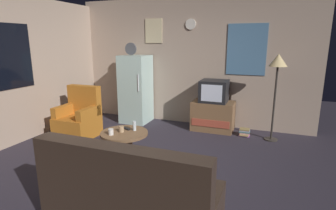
# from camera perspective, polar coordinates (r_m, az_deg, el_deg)

# --- Properties ---
(ground_plane) EXTENTS (12.00, 12.00, 0.00)m
(ground_plane) POSITION_cam_1_polar(r_m,az_deg,el_deg) (4.05, -5.83, -13.09)
(ground_plane) COLOR #2D2833
(wall_with_art) EXTENTS (5.20, 0.12, 2.71)m
(wall_with_art) POSITION_cam_1_polar(r_m,az_deg,el_deg) (5.93, 4.74, 9.09)
(wall_with_art) COLOR tan
(wall_with_art) RESTS_ON ground_plane
(wall_left_with_window) EXTENTS (0.12, 5.20, 2.60)m
(wall_left_with_window) POSITION_cam_1_polar(r_m,az_deg,el_deg) (5.33, -31.64, 6.05)
(wall_left_with_window) COLOR tan
(wall_left_with_window) RESTS_ON ground_plane
(fridge) EXTENTS (0.60, 0.62, 1.77)m
(fridge) POSITION_cam_1_polar(r_m,az_deg,el_deg) (6.08, -6.85, 3.39)
(fridge) COLOR silver
(fridge) RESTS_ON ground_plane
(tv_stand) EXTENTS (0.84, 0.53, 0.60)m
(tv_stand) POSITION_cam_1_polar(r_m,az_deg,el_deg) (5.62, 9.53, -2.28)
(tv_stand) COLOR brown
(tv_stand) RESTS_ON ground_plane
(crt_tv) EXTENTS (0.54, 0.51, 0.44)m
(crt_tv) POSITION_cam_1_polar(r_m,az_deg,el_deg) (5.51, 9.76, 2.94)
(crt_tv) COLOR black
(crt_tv) RESTS_ON tv_stand
(standing_lamp) EXTENTS (0.32, 0.32, 1.59)m
(standing_lamp) POSITION_cam_1_polar(r_m,az_deg,el_deg) (5.14, 22.25, 7.46)
(standing_lamp) COLOR #332D28
(standing_lamp) RESTS_ON ground_plane
(coffee_table) EXTENTS (0.72, 0.72, 0.46)m
(coffee_table) POSITION_cam_1_polar(r_m,az_deg,el_deg) (4.23, -9.17, -8.63)
(coffee_table) COLOR brown
(coffee_table) RESTS_ON ground_plane
(wine_glass) EXTENTS (0.05, 0.05, 0.15)m
(wine_glass) POSITION_cam_1_polar(r_m,az_deg,el_deg) (4.18, -7.15, -4.41)
(wine_glass) COLOR silver
(wine_glass) RESTS_ON coffee_table
(mug_ceramic_white) EXTENTS (0.08, 0.08, 0.09)m
(mug_ceramic_white) POSITION_cam_1_polar(r_m,az_deg,el_deg) (4.06, -12.03, -5.60)
(mug_ceramic_white) COLOR silver
(mug_ceramic_white) RESTS_ON coffee_table
(mug_ceramic_tan) EXTENTS (0.08, 0.08, 0.09)m
(mug_ceramic_tan) POSITION_cam_1_polar(r_m,az_deg,el_deg) (4.15, -9.85, -5.08)
(mug_ceramic_tan) COLOR tan
(mug_ceramic_tan) RESTS_ON coffee_table
(remote_control) EXTENTS (0.16, 0.10, 0.02)m
(remote_control) POSITION_cam_1_polar(r_m,az_deg,el_deg) (4.27, -8.87, -4.97)
(remote_control) COLOR black
(remote_control) RESTS_ON coffee_table
(armchair) EXTENTS (0.68, 0.68, 0.96)m
(armchair) POSITION_cam_1_polar(r_m,az_deg,el_deg) (5.47, -18.37, -2.83)
(armchair) COLOR #B2661E
(armchair) RESTS_ON ground_plane
(couch) EXTENTS (1.70, 0.80, 0.92)m
(couch) POSITION_cam_1_polar(r_m,az_deg,el_deg) (2.83, -7.76, -18.59)
(couch) COLOR #38281E
(couch) RESTS_ON ground_plane
(book_stack) EXTENTS (0.20, 0.18, 0.15)m
(book_stack) POSITION_cam_1_polar(r_m,az_deg,el_deg) (5.45, 15.93, -5.60)
(book_stack) COLOR #BF68C9
(book_stack) RESTS_ON ground_plane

